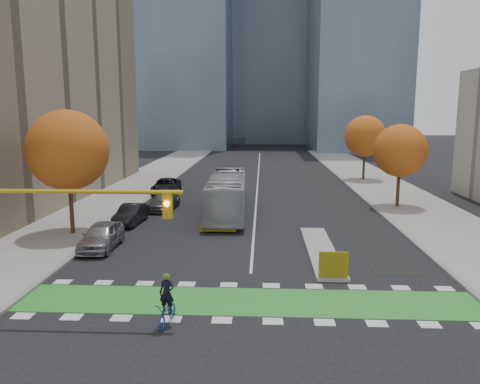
# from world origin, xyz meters

# --- Properties ---
(ground) EXTENTS (300.00, 300.00, 0.00)m
(ground) POSITION_xyz_m (0.00, 0.00, 0.00)
(ground) COLOR black
(ground) RESTS_ON ground
(sidewalk_west) EXTENTS (7.00, 120.00, 0.15)m
(sidewalk_west) POSITION_xyz_m (-13.50, 20.00, 0.07)
(sidewalk_west) COLOR gray
(sidewalk_west) RESTS_ON ground
(sidewalk_east) EXTENTS (7.00, 120.00, 0.15)m
(sidewalk_east) POSITION_xyz_m (13.50, 20.00, 0.07)
(sidewalk_east) COLOR gray
(sidewalk_east) RESTS_ON ground
(curb_west) EXTENTS (0.30, 120.00, 0.16)m
(curb_west) POSITION_xyz_m (-10.00, 20.00, 0.07)
(curb_west) COLOR gray
(curb_west) RESTS_ON ground
(curb_east) EXTENTS (0.30, 120.00, 0.16)m
(curb_east) POSITION_xyz_m (10.00, 20.00, 0.07)
(curb_east) COLOR gray
(curb_east) RESTS_ON ground
(bike_crossing) EXTENTS (20.00, 3.00, 0.01)m
(bike_crossing) POSITION_xyz_m (0.00, 1.50, 0.01)
(bike_crossing) COLOR green
(bike_crossing) RESTS_ON ground
(centre_line) EXTENTS (0.15, 70.00, 0.01)m
(centre_line) POSITION_xyz_m (0.00, 40.00, 0.01)
(centre_line) COLOR silver
(centre_line) RESTS_ON ground
(bike_lane_paint) EXTENTS (2.50, 50.00, 0.01)m
(bike_lane_paint) POSITION_xyz_m (7.50, 30.00, 0.01)
(bike_lane_paint) COLOR black
(bike_lane_paint) RESTS_ON ground
(median_island) EXTENTS (1.60, 10.00, 0.16)m
(median_island) POSITION_xyz_m (4.00, 9.00, 0.08)
(median_island) COLOR gray
(median_island) RESTS_ON ground
(hazard_board) EXTENTS (1.40, 0.12, 1.30)m
(hazard_board) POSITION_xyz_m (4.00, 4.20, 0.80)
(hazard_board) COLOR yellow
(hazard_board) RESTS_ON median_island
(tower_ne) EXTENTS (18.00, 24.00, 60.00)m
(tower_ne) POSITION_xyz_m (20.00, 85.00, 30.00)
(tower_ne) COLOR #47566B
(tower_ne) RESTS_ON ground
(tower_far) EXTENTS (26.00, 26.00, 80.00)m
(tower_far) POSITION_xyz_m (-4.00, 140.00, 40.00)
(tower_far) COLOR #47566B
(tower_far) RESTS_ON ground
(tree_west) EXTENTS (5.20, 5.20, 8.22)m
(tree_west) POSITION_xyz_m (-12.00, 12.00, 5.62)
(tree_west) COLOR #332114
(tree_west) RESTS_ON ground
(tree_east_near) EXTENTS (4.40, 4.40, 7.08)m
(tree_east_near) POSITION_xyz_m (12.00, 22.00, 4.86)
(tree_east_near) COLOR #332114
(tree_east_near) RESTS_ON ground
(tree_east_far) EXTENTS (4.80, 4.80, 7.65)m
(tree_east_far) POSITION_xyz_m (12.50, 38.00, 5.24)
(tree_east_far) COLOR #332114
(tree_east_far) RESTS_ON ground
(traffic_signal_west) EXTENTS (8.53, 0.56, 5.20)m
(traffic_signal_west) POSITION_xyz_m (-7.93, -0.51, 4.03)
(traffic_signal_west) COLOR #BF9914
(traffic_signal_west) RESTS_ON ground
(cyclist) EXTENTS (0.87, 1.87, 2.07)m
(cyclist) POSITION_xyz_m (-3.05, -0.87, 0.69)
(cyclist) COLOR navy
(cyclist) RESTS_ON ground
(bus) EXTENTS (3.15, 12.06, 3.34)m
(bus) POSITION_xyz_m (-2.21, 18.50, 1.67)
(bus) COLOR #A9AFB1
(bus) RESTS_ON ground
(parked_car_a) EXTENTS (1.96, 4.67, 1.58)m
(parked_car_a) POSITION_xyz_m (-9.00, 8.98, 0.79)
(parked_car_a) COLOR #949599
(parked_car_a) RESTS_ON ground
(parked_car_b) EXTENTS (1.79, 4.36, 1.41)m
(parked_car_b) POSITION_xyz_m (-9.00, 15.30, 0.70)
(parked_car_b) COLOR black
(parked_car_b) RESTS_ON ground
(parked_car_c) EXTENTS (2.27, 4.94, 1.40)m
(parked_car_c) POSITION_xyz_m (-7.68, 20.43, 0.70)
(parked_car_c) COLOR #4D4E53
(parked_car_c) RESTS_ON ground
(parked_car_d) EXTENTS (2.95, 5.69, 1.53)m
(parked_car_d) POSITION_xyz_m (-9.00, 27.88, 0.77)
(parked_car_d) COLOR black
(parked_car_d) RESTS_ON ground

